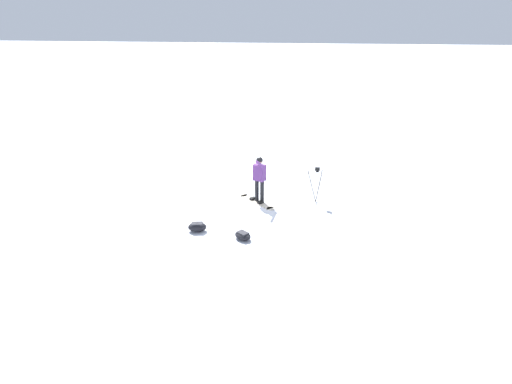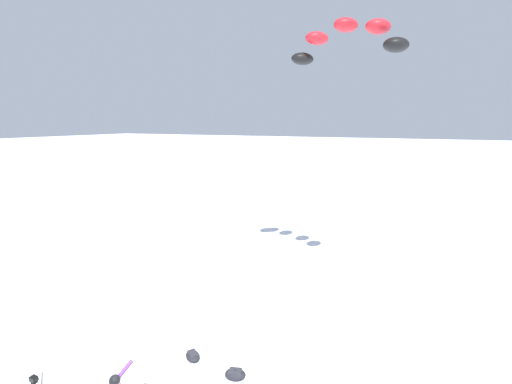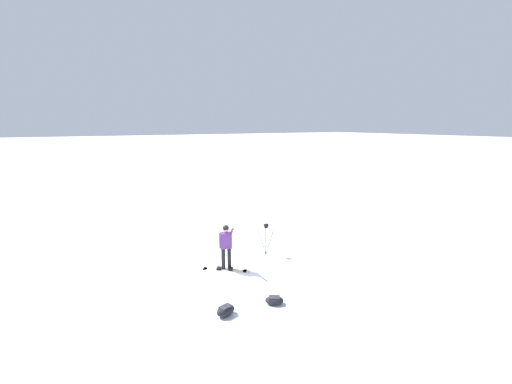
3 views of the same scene
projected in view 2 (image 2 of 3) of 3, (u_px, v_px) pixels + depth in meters
name	position (u px, v px, depth m)	size (l,w,h in m)	color
traction_kite	(345.00, 39.00, 12.05)	(2.36, 4.43, 1.34)	black
gear_bag_large	(235.00, 374.00, 9.35)	(0.50, 0.64, 0.28)	black
gear_bag_small	(193.00, 356.00, 10.13)	(0.60, 0.66, 0.23)	black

